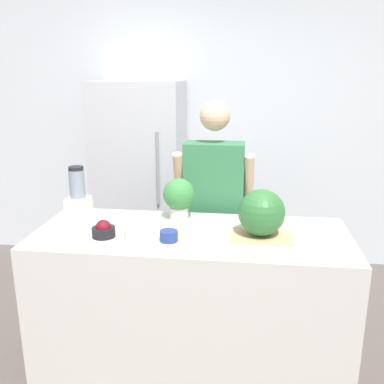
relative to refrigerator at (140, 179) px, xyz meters
name	(u,v)px	position (x,y,z in m)	size (l,w,h in m)	color
wall_back	(214,132)	(0.65, 0.37, 0.41)	(8.00, 0.06, 2.60)	silver
counter_island	(191,298)	(0.65, -1.35, -0.44)	(1.94, 0.78, 0.91)	beige
refrigerator	(140,179)	(0.00, 0.00, 0.00)	(0.79, 0.67, 1.79)	#B7B7BC
person	(214,211)	(0.75, -0.75, -0.04)	(0.58, 0.27, 1.67)	#4C608C
cutting_board	(261,236)	(1.08, -1.38, 0.02)	(0.37, 0.25, 0.01)	tan
watermelon	(261,213)	(1.08, -1.37, 0.17)	(0.28, 0.28, 0.28)	#2D6B33
bowl_cherries	(104,230)	(0.14, -1.48, 0.05)	(0.14, 0.14, 0.11)	black
bowl_cream	(136,232)	(0.35, -1.51, 0.06)	(0.14, 0.14, 0.12)	beige
bowl_small_blue	(169,236)	(0.54, -1.50, 0.04)	(0.11, 0.11, 0.06)	navy
blender	(78,195)	(-0.17, -1.09, 0.15)	(0.15, 0.15, 0.34)	silver
potted_plant	(179,196)	(0.54, -1.11, 0.17)	(0.21, 0.21, 0.28)	beige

